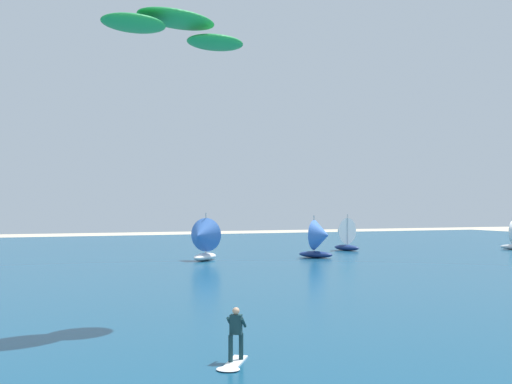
# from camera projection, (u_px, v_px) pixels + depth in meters

# --- Properties ---
(ocean) EXTENTS (160.00, 90.00, 0.10)m
(ocean) POSITION_uv_depth(u_px,v_px,m) (117.00, 259.00, 55.40)
(ocean) COLOR navy
(ocean) RESTS_ON ground
(kitesurfer) EXTENTS (1.55, 1.94, 1.67)m
(kitesurfer) POSITION_uv_depth(u_px,v_px,m) (234.00, 344.00, 18.17)
(kitesurfer) COLOR white
(kitesurfer) RESTS_ON ocean
(kite) EXTENTS (6.88, 4.34, 1.00)m
(kite) POSITION_uv_depth(u_px,v_px,m) (177.00, 28.00, 24.31)
(kite) COLOR #198C3F
(sailboat_heeled_over) EXTENTS (3.42, 3.54, 3.96)m
(sailboat_heeled_over) POSITION_uv_depth(u_px,v_px,m) (320.00, 238.00, 55.83)
(sailboat_heeled_over) COLOR navy
(sailboat_heeled_over) RESTS_ON ocean
(sailboat_mid_left) EXTENTS (3.14, 3.54, 3.98)m
(sailboat_mid_left) POSITION_uv_depth(u_px,v_px,m) (343.00, 234.00, 65.76)
(sailboat_mid_left) COLOR navy
(sailboat_mid_left) RESTS_ON ocean
(sailboat_mid_right) EXTENTS (3.72, 3.74, 4.23)m
(sailboat_mid_right) POSITION_uv_depth(u_px,v_px,m) (202.00, 239.00, 52.74)
(sailboat_mid_right) COLOR white
(sailboat_mid_right) RESTS_ON ocean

